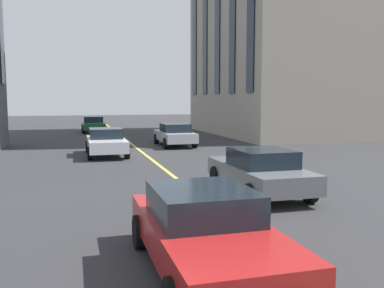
{
  "coord_description": "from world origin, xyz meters",
  "views": [
    {
      "loc": [
        2.16,
        3.47,
        2.83
      ],
      "look_at": [
        15.53,
        -0.29,
        1.35
      ],
      "focal_mm": 39.22,
      "sensor_mm": 36.0,
      "label": 1
    }
  ],
  "objects_px": {
    "car_white_mid": "(106,142)",
    "car_silver_parked_a": "(175,134)",
    "car_red_trailing": "(205,230)",
    "car_grey_parked_b": "(259,171)",
    "car_green_far": "(93,124)"
  },
  "relations": [
    {
      "from": "car_green_far",
      "to": "car_red_trailing",
      "type": "distance_m",
      "value": 30.91
    },
    {
      "from": "car_silver_parked_a",
      "to": "car_grey_parked_b",
      "type": "height_order",
      "value": "same"
    },
    {
      "from": "car_green_far",
      "to": "car_white_mid",
      "type": "bearing_deg",
      "value": 179.78
    },
    {
      "from": "car_white_mid",
      "to": "car_silver_parked_a",
      "type": "distance_m",
      "value": 5.51
    },
    {
      "from": "car_red_trailing",
      "to": "car_grey_parked_b",
      "type": "distance_m",
      "value": 6.02
    },
    {
      "from": "car_silver_parked_a",
      "to": "car_white_mid",
      "type": "bearing_deg",
      "value": 127.54
    },
    {
      "from": "car_silver_parked_a",
      "to": "car_green_far",
      "type": "bearing_deg",
      "value": 19.17
    },
    {
      "from": "car_red_trailing",
      "to": "car_green_far",
      "type": "bearing_deg",
      "value": 0.8
    },
    {
      "from": "car_silver_parked_a",
      "to": "car_red_trailing",
      "type": "xyz_separation_m",
      "value": [
        -18.51,
        3.88,
        0.0
      ]
    },
    {
      "from": "car_green_far",
      "to": "car_red_trailing",
      "type": "relative_size",
      "value": 1.0
    },
    {
      "from": "car_green_far",
      "to": "car_silver_parked_a",
      "type": "height_order",
      "value": "same"
    },
    {
      "from": "car_green_far",
      "to": "car_grey_parked_b",
      "type": "distance_m",
      "value": 26.13
    },
    {
      "from": "car_green_far",
      "to": "car_grey_parked_b",
      "type": "xyz_separation_m",
      "value": [
        -25.86,
        -3.72,
        0.0
      ]
    },
    {
      "from": "car_white_mid",
      "to": "car_green_far",
      "type": "bearing_deg",
      "value": -0.22
    },
    {
      "from": "car_red_trailing",
      "to": "car_white_mid",
      "type": "bearing_deg",
      "value": 1.85
    }
  ]
}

